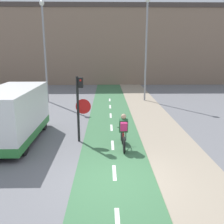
{
  "coord_description": "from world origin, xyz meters",
  "views": [
    {
      "loc": [
        -0.25,
        -7.2,
        4.08
      ],
      "look_at": [
        0.0,
        4.24,
        1.2
      ],
      "focal_mm": 40.0,
      "sensor_mm": 36.0,
      "label": 1
    }
  ],
  "objects": [
    {
      "name": "street_lamp_far",
      "position": [
        -4.97,
        12.57,
        4.55
      ],
      "size": [
        0.36,
        0.36,
        7.54
      ],
      "color": "gray",
      "rests_on": "ground_plane"
    },
    {
      "name": "traffic_light_pole",
      "position": [
        -1.43,
        3.57,
        1.84
      ],
      "size": [
        0.67,
        0.25,
        2.96
      ],
      "color": "black",
      "rests_on": "ground_plane"
    },
    {
      "name": "van",
      "position": [
        -4.45,
        3.7,
        1.19
      ],
      "size": [
        2.03,
        4.95,
        2.41
      ],
      "color": "white",
      "rests_on": "ground_plane"
    },
    {
      "name": "building_row_background",
      "position": [
        0.0,
        24.63,
        4.56
      ],
      "size": [
        60.0,
        5.2,
        9.09
      ],
      "color": "#89705B",
      "rests_on": "ground_plane"
    },
    {
      "name": "sidewalk_strip",
      "position": [
        2.52,
        0.0,
        0.03
      ],
      "size": [
        2.4,
        60.0,
        0.05
      ],
      "color": "gray",
      "rests_on": "ground_plane"
    },
    {
      "name": "ground_plane",
      "position": [
        0.0,
        0.0,
        0.0
      ],
      "size": [
        120.0,
        120.0,
        0.0
      ],
      "primitive_type": "plane",
      "color": "slate"
    },
    {
      "name": "street_lamp_sidewalk",
      "position": [
        2.83,
        12.7,
        4.69
      ],
      "size": [
        0.36,
        0.36,
        7.81
      ],
      "color": "gray",
      "rests_on": "ground_plane"
    },
    {
      "name": "cyclist_near",
      "position": [
        0.44,
        2.68,
        0.71
      ],
      "size": [
        0.46,
        1.71,
        1.5
      ],
      "color": "black",
      "rests_on": "ground_plane"
    },
    {
      "name": "bike_lane",
      "position": [
        0.0,
        0.01,
        0.01
      ],
      "size": [
        2.64,
        60.0,
        0.02
      ],
      "color": "#3D7047",
      "rests_on": "ground_plane"
    }
  ]
}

